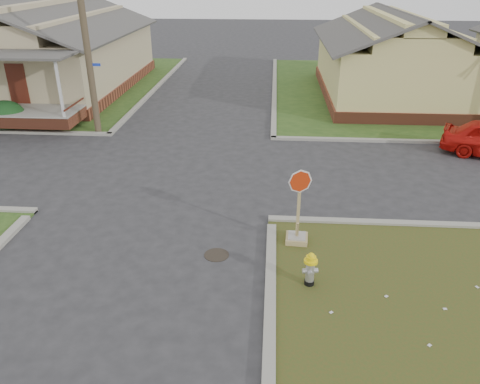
{
  "coord_description": "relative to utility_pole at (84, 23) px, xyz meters",
  "views": [
    {
      "loc": [
        3.52,
        -10.56,
        6.68
      ],
      "look_at": [
        2.7,
        1.0,
        1.1
      ],
      "focal_mm": 35.0,
      "sensor_mm": 36.0,
      "label": 1
    }
  ],
  "objects": [
    {
      "name": "stop_sign",
      "position": [
        8.48,
        -8.64,
        -4.16
      ],
      "size": [
        0.59,
        0.58,
        2.09
      ],
      "rotation": [
        0.0,
        0.0,
        -0.07
      ],
      "color": "tan",
      "rests_on": "ground"
    },
    {
      "name": "fire_hydrant",
      "position": [
        8.69,
        -10.52,
        -4.15
      ],
      "size": [
        0.32,
        0.32,
        0.85
      ],
      "rotation": [
        0.0,
        0.0,
        0.16
      ],
      "color": "black",
      "rests_on": "ground"
    },
    {
      "name": "side_house_yellow",
      "position": [
        14.2,
        7.6,
        -2.47
      ],
      "size": [
        7.6,
        11.6,
        4.7
      ],
      "color": "brown",
      "rests_on": "ground"
    },
    {
      "name": "verge_far_left",
      "position": [
        -8.8,
        9.1,
        -4.64
      ],
      "size": [
        19.0,
        19.0,
        0.05
      ],
      "primitive_type": "cube",
      "color": "#2A491A",
      "rests_on": "ground"
    },
    {
      "name": "hedge_right",
      "position": [
        -4.28,
        0.24,
        -4.01
      ],
      "size": [
        1.58,
        1.3,
        1.21
      ],
      "primitive_type": "ellipsoid",
      "color": "#133413",
      "rests_on": "verge_far_left"
    },
    {
      "name": "ground",
      "position": [
        4.2,
        -8.9,
        -4.66
      ],
      "size": [
        120.0,
        120.0,
        0.0
      ],
      "primitive_type": "plane",
      "color": "#2A2A2D",
      "rests_on": "ground"
    },
    {
      "name": "curbs",
      "position": [
        4.2,
        -3.9,
        -4.66
      ],
      "size": [
        80.0,
        40.0,
        0.12
      ],
      "primitive_type": null,
      "color": "gray",
      "rests_on": "ground"
    },
    {
      "name": "utility_pole",
      "position": [
        0.0,
        0.0,
        0.0
      ],
      "size": [
        1.8,
        0.28,
        9.0
      ],
      "color": "#463928",
      "rests_on": "ground"
    },
    {
      "name": "manhole",
      "position": [
        6.4,
        -9.4,
        -4.66
      ],
      "size": [
        0.64,
        0.64,
        0.01
      ],
      "primitive_type": "cylinder",
      "color": "black",
      "rests_on": "ground"
    },
    {
      "name": "corner_house",
      "position": [
        -5.8,
        7.78,
        -2.38
      ],
      "size": [
        10.1,
        15.5,
        5.3
      ],
      "color": "brown",
      "rests_on": "ground"
    }
  ]
}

